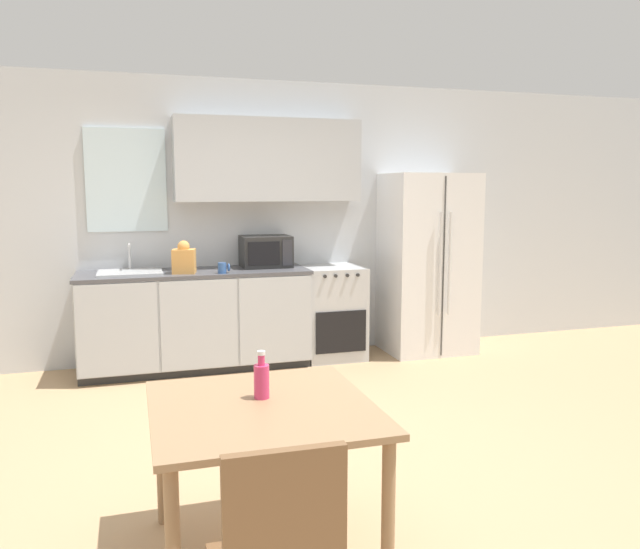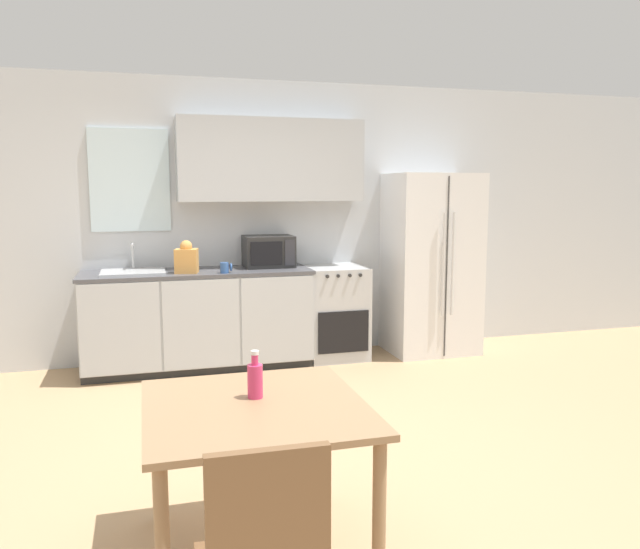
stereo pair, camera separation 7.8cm
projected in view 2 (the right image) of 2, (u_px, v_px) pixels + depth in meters
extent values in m
plane|color=tan|center=(283.00, 452.00, 3.97)|extent=(12.00, 12.00, 0.00)
cube|color=silver|center=(228.00, 221.00, 6.08)|extent=(12.00, 0.06, 2.70)
cube|color=silver|center=(130.00, 180.00, 5.74)|extent=(0.71, 0.04, 0.94)
cube|color=#B2B7BC|center=(271.00, 160.00, 5.92)|extent=(1.77, 0.32, 0.77)
cube|color=#333333|center=(200.00, 363.00, 5.86)|extent=(2.05, 0.57, 0.08)
cube|color=#B2B7BC|center=(199.00, 317.00, 5.77)|extent=(2.05, 0.63, 0.81)
cube|color=#B2B7BC|center=(120.00, 329.00, 5.28)|extent=(0.66, 0.01, 0.79)
cube|color=#B2B7BC|center=(202.00, 324.00, 5.47)|extent=(0.66, 0.01, 0.79)
cube|color=#B2B7BC|center=(278.00, 320.00, 5.65)|extent=(0.66, 0.01, 0.79)
cube|color=#4C4C51|center=(197.00, 272.00, 5.72)|extent=(2.08, 0.66, 0.03)
cube|color=#B7BABC|center=(334.00, 312.00, 6.16)|extent=(0.58, 0.58, 0.91)
cube|color=black|center=(344.00, 332.00, 5.90)|extent=(0.50, 0.01, 0.40)
cylinder|color=#262626|center=(327.00, 276.00, 5.77)|extent=(0.03, 0.02, 0.03)
cylinder|color=#262626|center=(338.00, 276.00, 5.80)|extent=(0.03, 0.02, 0.03)
cylinder|color=#262626|center=(350.00, 275.00, 5.83)|extent=(0.03, 0.02, 0.03)
cylinder|color=#262626|center=(360.00, 275.00, 5.86)|extent=(0.03, 0.02, 0.03)
cube|color=white|center=(431.00, 264.00, 6.33)|extent=(0.87, 0.67, 1.81)
cube|color=#3F3F3F|center=(447.00, 268.00, 6.01)|extent=(0.01, 0.01, 1.75)
cylinder|color=silver|center=(443.00, 264.00, 5.97)|extent=(0.02, 0.02, 1.00)
cylinder|color=silver|center=(453.00, 264.00, 6.00)|extent=(0.02, 0.02, 1.00)
cube|color=#B7BABC|center=(133.00, 272.00, 5.56)|extent=(0.56, 0.44, 0.02)
cylinder|color=silver|center=(133.00, 256.00, 5.72)|extent=(0.02, 0.02, 0.24)
cylinder|color=silver|center=(132.00, 245.00, 5.63)|extent=(0.02, 0.14, 0.02)
cube|color=#282828|center=(268.00, 251.00, 5.98)|extent=(0.46, 0.37, 0.30)
cube|color=black|center=(266.00, 253.00, 5.79)|extent=(0.30, 0.01, 0.22)
cube|color=#2D2D33|center=(290.00, 253.00, 5.85)|extent=(0.09, 0.01, 0.24)
cylinder|color=#335999|center=(224.00, 268.00, 5.54)|extent=(0.08, 0.08, 0.09)
torus|color=#335999|center=(231.00, 267.00, 5.56)|extent=(0.02, 0.07, 0.07)
cube|color=#DB994C|center=(187.00, 261.00, 5.55)|extent=(0.23, 0.20, 0.21)
sphere|color=#DB994C|center=(186.00, 246.00, 5.53)|extent=(0.13, 0.13, 0.11)
cube|color=#997551|center=(255.00, 408.00, 2.76)|extent=(0.97, 0.99, 0.03)
cylinder|color=#997551|center=(379.00, 520.00, 2.51)|extent=(0.06, 0.06, 0.69)
cylinder|color=#997551|center=(157.00, 456.00, 3.11)|extent=(0.06, 0.06, 0.69)
cylinder|color=#997551|center=(320.00, 437.00, 3.34)|extent=(0.06, 0.06, 0.69)
cube|color=brown|center=(269.00, 527.00, 1.82)|extent=(0.37, 0.04, 0.48)
cylinder|color=#DB386B|center=(255.00, 381.00, 2.84)|extent=(0.07, 0.07, 0.15)
cylinder|color=#DB386B|center=(255.00, 360.00, 2.83)|extent=(0.03, 0.03, 0.05)
cylinder|color=white|center=(255.00, 353.00, 2.82)|extent=(0.04, 0.04, 0.02)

